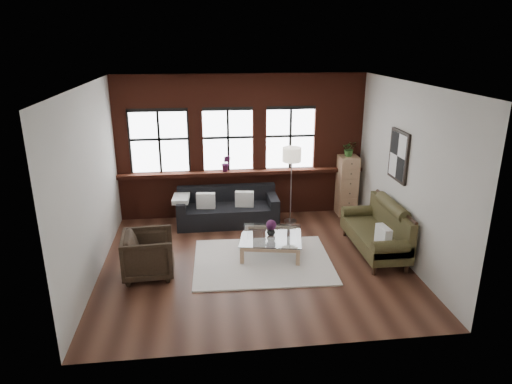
{
  "coord_description": "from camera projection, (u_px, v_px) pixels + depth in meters",
  "views": [
    {
      "loc": [
        -0.89,
        -7.5,
        3.92
      ],
      "look_at": [
        0.1,
        0.6,
        1.15
      ],
      "focal_mm": 32.0,
      "sensor_mm": 36.0,
      "label": 1
    }
  ],
  "objects": [
    {
      "name": "sill_plant",
      "position": [
        226.0,
        163.0,
        10.14
      ],
      "size": [
        0.24,
        0.21,
        0.37
      ],
      "primitive_type": "imported",
      "rotation": [
        0.0,
        0.0,
        -0.25
      ],
      "color": "#47183F",
      "rests_on": "sill_ledge"
    },
    {
      "name": "flowers",
      "position": [
        271.0,
        225.0,
        8.57
      ],
      "size": [
        0.2,
        0.2,
        0.2
      ],
      "primitive_type": "sphere",
      "color": "#47183F",
      "rests_on": "vase"
    },
    {
      "name": "wall_left",
      "position": [
        90.0,
        185.0,
        7.58
      ],
      "size": [
        0.0,
        5.0,
        5.0
      ],
      "primitive_type": "plane",
      "rotation": [
        1.57,
        0.0,
        1.57
      ],
      "color": "beige",
      "rests_on": "ground"
    },
    {
      "name": "dark_sofa",
      "position": [
        228.0,
        206.0,
        10.02
      ],
      "size": [
        2.2,
        0.89,
        0.8
      ],
      "primitive_type": null,
      "color": "black",
      "rests_on": "floor"
    },
    {
      "name": "armchair",
      "position": [
        148.0,
        254.0,
        7.82
      ],
      "size": [
        0.91,
        0.89,
        0.78
      ],
      "primitive_type": "imported",
      "rotation": [
        0.0,
        0.0,
        1.64
      ],
      "color": "black",
      "rests_on": "floor"
    },
    {
      "name": "vase",
      "position": [
        271.0,
        231.0,
        8.61
      ],
      "size": [
        0.2,
        0.2,
        0.17
      ],
      "primitive_type": "imported",
      "rotation": [
        0.0,
        0.0,
        -0.31
      ],
      "color": "#B2B2B2",
      "rests_on": "coffee_table"
    },
    {
      "name": "pillow_b",
      "position": [
        244.0,
        199.0,
        9.91
      ],
      "size": [
        0.42,
        0.21,
        0.34
      ],
      "primitive_type": "cube",
      "rotation": [
        0.0,
        0.0,
        -0.18
      ],
      "color": "white",
      "rests_on": "dark_sofa"
    },
    {
      "name": "brick_backwall",
      "position": [
        242.0,
        147.0,
        10.19
      ],
      "size": [
        5.5,
        0.12,
        3.2
      ],
      "primitive_type": null,
      "color": "#4C1C11",
      "rests_on": "floor"
    },
    {
      "name": "window_mid",
      "position": [
        228.0,
        141.0,
        10.11
      ],
      "size": [
        1.38,
        0.1,
        1.5
      ],
      "primitive_type": null,
      "color": "black",
      "rests_on": "brick_backwall"
    },
    {
      "name": "drawer_chest",
      "position": [
        347.0,
        186.0,
        10.48
      ],
      "size": [
        0.43,
        0.43,
        1.39
      ],
      "primitive_type": "cube",
      "color": "tan",
      "rests_on": "floor"
    },
    {
      "name": "potted_plant_top",
      "position": [
        349.0,
        149.0,
        10.2
      ],
      "size": [
        0.37,
        0.34,
        0.35
      ],
      "primitive_type": "imported",
      "rotation": [
        0.0,
        0.0,
        -0.24
      ],
      "color": "#2D5923",
      "rests_on": "drawer_chest"
    },
    {
      "name": "coffee_table",
      "position": [
        271.0,
        244.0,
        8.7
      ],
      "size": [
        1.33,
        1.33,
        0.38
      ],
      "primitive_type": null,
      "rotation": [
        0.0,
        0.0,
        -0.19
      ],
      "color": "tan",
      "rests_on": "shag_rug"
    },
    {
      "name": "floor_lamp",
      "position": [
        291.0,
        182.0,
        9.94
      ],
      "size": [
        0.4,
        0.4,
        1.85
      ],
      "primitive_type": null,
      "color": "#A5A5A8",
      "rests_on": "floor"
    },
    {
      "name": "wall_front",
      "position": [
        279.0,
        238.0,
        5.54
      ],
      "size": [
        5.5,
        0.0,
        5.5
      ],
      "primitive_type": "plane",
      "rotation": [
        -1.57,
        0.0,
        0.0
      ],
      "color": "beige",
      "rests_on": "ground"
    },
    {
      "name": "wall_back",
      "position": [
        241.0,
        146.0,
        10.24
      ],
      "size": [
        5.5,
        0.0,
        5.5
      ],
      "primitive_type": "plane",
      "rotation": [
        1.57,
        0.0,
        0.0
      ],
      "color": "beige",
      "rests_on": "ground"
    },
    {
      "name": "sill_ledge",
      "position": [
        242.0,
        172.0,
        10.28
      ],
      "size": [
        5.5,
        0.3,
        0.08
      ],
      "primitive_type": "cube",
      "color": "#4C1C11",
      "rests_on": "brick_backwall"
    },
    {
      "name": "window_right",
      "position": [
        290.0,
        139.0,
        10.27
      ],
      "size": [
        1.38,
        0.1,
        1.5
      ],
      "primitive_type": null,
      "color": "black",
      "rests_on": "brick_backwall"
    },
    {
      "name": "floor",
      "position": [
        255.0,
        262.0,
        8.41
      ],
      "size": [
        5.5,
        5.5,
        0.0
      ],
      "primitive_type": "plane",
      "color": "#3C1F16",
      "rests_on": "ground"
    },
    {
      "name": "window_left",
      "position": [
        159.0,
        142.0,
        9.94
      ],
      "size": [
        1.38,
        0.1,
        1.5
      ],
      "primitive_type": null,
      "color": "black",
      "rests_on": "brick_backwall"
    },
    {
      "name": "pillow_settee",
      "position": [
        383.0,
        236.0,
        8.0
      ],
      "size": [
        0.17,
        0.39,
        0.34
      ],
      "primitive_type": "cube",
      "rotation": [
        0.0,
        0.0,
        0.09
      ],
      "color": "white",
      "rests_on": "vintage_settee"
    },
    {
      "name": "pillow_a",
      "position": [
        206.0,
        201.0,
        9.81
      ],
      "size": [
        0.41,
        0.18,
        0.34
      ],
      "primitive_type": "cube",
      "rotation": [
        0.0,
        0.0,
        -0.11
      ],
      "color": "white",
      "rests_on": "dark_sofa"
    },
    {
      "name": "ceiling",
      "position": [
        254.0,
        84.0,
        7.38
      ],
      "size": [
        5.5,
        5.5,
        0.0
      ],
      "primitive_type": "plane",
      "rotation": [
        3.14,
        0.0,
        0.0
      ],
      "color": "white",
      "rests_on": "ground"
    },
    {
      "name": "wall_poster",
      "position": [
        399.0,
        156.0,
        8.41
      ],
      "size": [
        0.05,
        0.74,
        0.94
      ],
      "primitive_type": null,
      "color": "black",
      "rests_on": "wall_right"
    },
    {
      "name": "vintage_settee",
      "position": [
        375.0,
        228.0,
        8.6
      ],
      "size": [
        0.86,
        1.92,
        1.03
      ],
      "primitive_type": null,
      "color": "#3B361B",
      "rests_on": "floor"
    },
    {
      "name": "shag_rug",
      "position": [
        263.0,
        261.0,
        8.4
      ],
      "size": [
        2.57,
        2.05,
        0.03
      ],
      "primitive_type": "cube",
      "rotation": [
        0.0,
        0.0,
        -0.04
      ],
      "color": "silver",
      "rests_on": "floor"
    },
    {
      "name": "wall_right",
      "position": [
        406.0,
        173.0,
        8.21
      ],
      "size": [
        0.0,
        5.0,
        5.0
      ],
      "primitive_type": "plane",
      "rotation": [
        1.57,
        0.0,
        -1.57
      ],
      "color": "beige",
      "rests_on": "ground"
    }
  ]
}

